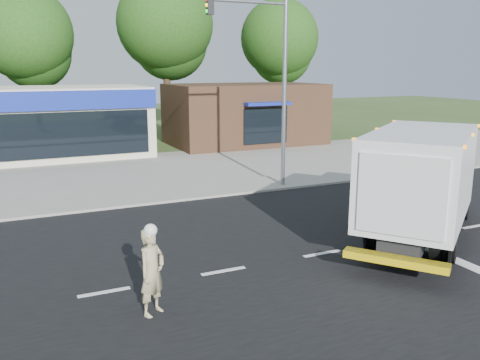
% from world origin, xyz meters
% --- Properties ---
extents(ground, '(120.00, 120.00, 0.00)m').
position_xyz_m(ground, '(0.00, 0.00, 0.00)').
color(ground, '#385123').
rests_on(ground, ground).
extents(road_asphalt, '(60.00, 14.00, 0.02)m').
position_xyz_m(road_asphalt, '(0.00, 0.00, 0.00)').
color(road_asphalt, black).
rests_on(road_asphalt, ground).
extents(sidewalk, '(60.00, 2.40, 0.12)m').
position_xyz_m(sidewalk, '(0.00, 8.20, 0.06)').
color(sidewalk, gray).
rests_on(sidewalk, ground).
extents(parking_apron, '(60.00, 9.00, 0.02)m').
position_xyz_m(parking_apron, '(0.00, 14.00, 0.01)').
color(parking_apron, gray).
rests_on(parking_apron, ground).
extents(lane_markings, '(55.20, 7.00, 0.01)m').
position_xyz_m(lane_markings, '(1.35, -1.35, 0.02)').
color(lane_markings, silver).
rests_on(lane_markings, road_asphalt).
extents(ems_box_truck, '(7.54, 6.53, 3.41)m').
position_xyz_m(ems_box_truck, '(3.40, -0.14, 1.96)').
color(ems_box_truck, black).
rests_on(ems_box_truck, ground).
extents(emergency_worker, '(0.82, 0.76, 1.99)m').
position_xyz_m(emergency_worker, '(-5.22, -1.47, 0.98)').
color(emergency_worker, tan).
rests_on(emergency_worker, ground).
extents(brown_storefront, '(10.00, 6.70, 4.00)m').
position_xyz_m(brown_storefront, '(7.00, 19.98, 2.00)').
color(brown_storefront, '#382316').
rests_on(brown_storefront, ground).
extents(traffic_signal_pole, '(3.51, 0.25, 8.00)m').
position_xyz_m(traffic_signal_pole, '(2.35, 7.60, 4.92)').
color(traffic_signal_pole, gray).
rests_on(traffic_signal_pole, ground).
extents(background_trees, '(36.77, 7.39, 12.10)m').
position_xyz_m(background_trees, '(-0.85, 28.16, 7.38)').
color(background_trees, '#332114').
rests_on(background_trees, ground).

